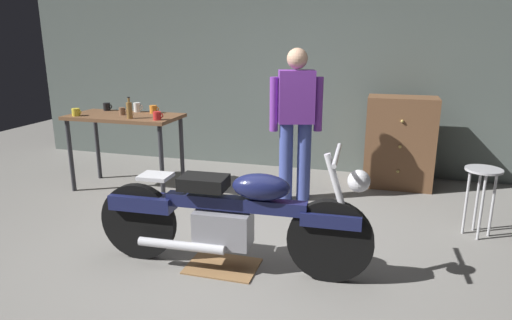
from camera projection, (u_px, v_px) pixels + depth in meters
ground_plane at (231, 255)px, 3.77m from camera, size 12.00×12.00×0.00m
back_wall at (298, 55)px, 5.96m from camera, size 8.00×0.12×3.10m
workbench at (125, 124)px, 5.25m from camera, size 1.30×0.64×0.90m
motorcycle at (231, 216)px, 3.44m from camera, size 2.19×0.60×1.00m
person_standing at (296, 119)px, 4.84m from camera, size 0.55×0.32×1.67m
shop_stool at (482, 184)px, 4.04m from camera, size 0.32×0.32×0.64m
wooden_dresser at (400, 142)px, 5.40m from camera, size 0.80×0.47×1.10m
drip_tray at (223, 266)px, 3.58m from camera, size 0.56×0.40×0.01m
mug_brown_stoneware at (122, 111)px, 5.21m from camera, size 0.10×0.07×0.09m
mug_white_ceramic at (137, 107)px, 5.41m from camera, size 0.12×0.08×0.11m
mug_yellow_tall at (76, 112)px, 5.15m from camera, size 0.12×0.09×0.09m
mug_orange_travel at (153, 109)px, 5.33m from camera, size 0.12×0.09×0.09m
mug_red_diner at (157, 116)px, 4.89m from camera, size 0.12×0.09×0.09m
mug_black_matte at (107, 107)px, 5.52m from camera, size 0.12×0.08×0.09m
bottle at (129, 110)px, 4.96m from camera, size 0.06×0.06×0.24m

